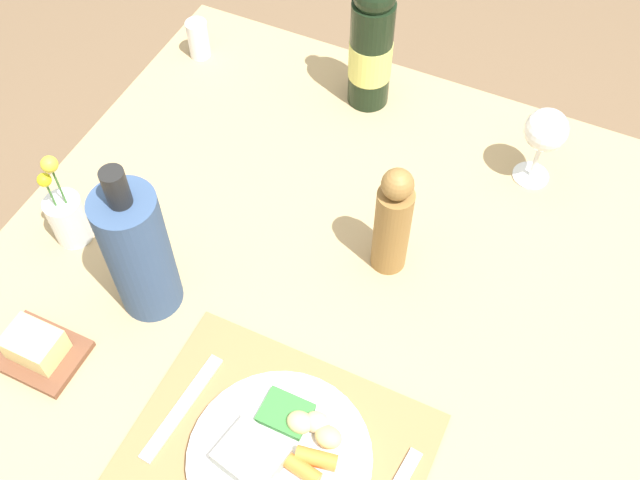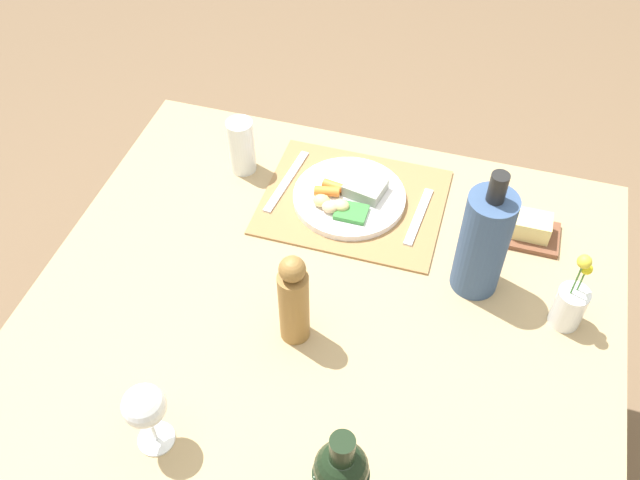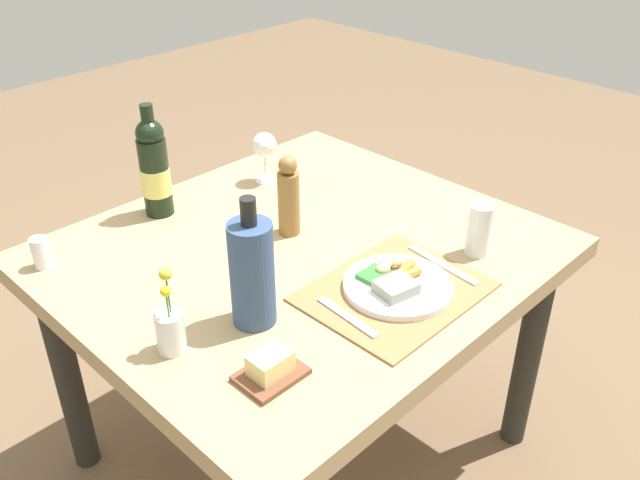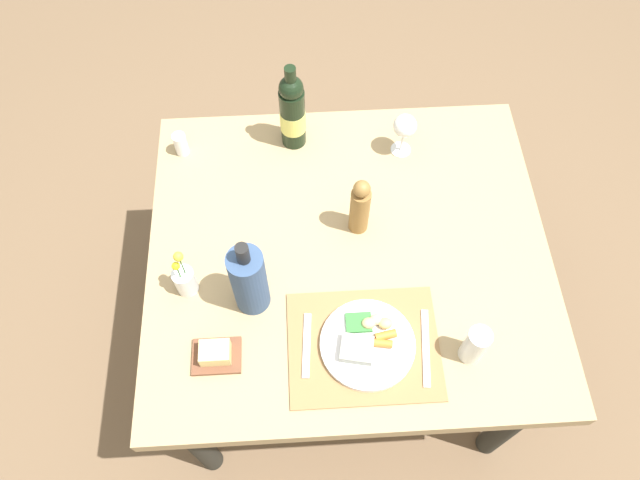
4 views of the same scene
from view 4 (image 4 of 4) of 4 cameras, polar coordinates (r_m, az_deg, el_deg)
ground_plane at (r=2.44m, az=2.04°, el=-9.22°), size 8.00×8.00×0.00m
dining_table at (r=1.84m, az=2.66°, el=-2.23°), size 1.18×1.06×0.74m
placemat at (r=1.64m, az=4.18°, el=-9.98°), size 0.41×0.32×0.01m
dinner_plate at (r=1.63m, az=4.51°, el=-9.70°), size 0.26×0.26×0.04m
fork at (r=1.63m, az=-1.28°, el=-9.96°), size 0.03×0.18×0.00m
knife at (r=1.65m, az=10.03°, el=-10.04°), size 0.04×0.22×0.00m
pepper_mill at (r=1.71m, az=3.82°, el=3.14°), size 0.06×0.06×0.22m
water_tumbler at (r=1.62m, az=14.45°, el=-9.76°), size 0.06×0.06×0.14m
wine_glass at (r=1.89m, az=8.06°, el=10.60°), size 0.07×0.07×0.16m
flower_vase at (r=1.69m, az=-12.75°, el=-3.67°), size 0.06×0.06×0.20m
cooler_bottle at (r=1.59m, az=-6.78°, el=-3.81°), size 0.10×0.10×0.30m
butter_dish at (r=1.63m, az=-9.88°, el=-10.63°), size 0.13×0.10×0.06m
salt_shaker at (r=1.98m, az=-13.10°, el=8.88°), size 0.04×0.04×0.08m
wine_bottle at (r=1.89m, az=-2.64°, el=12.08°), size 0.08×0.08×0.32m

